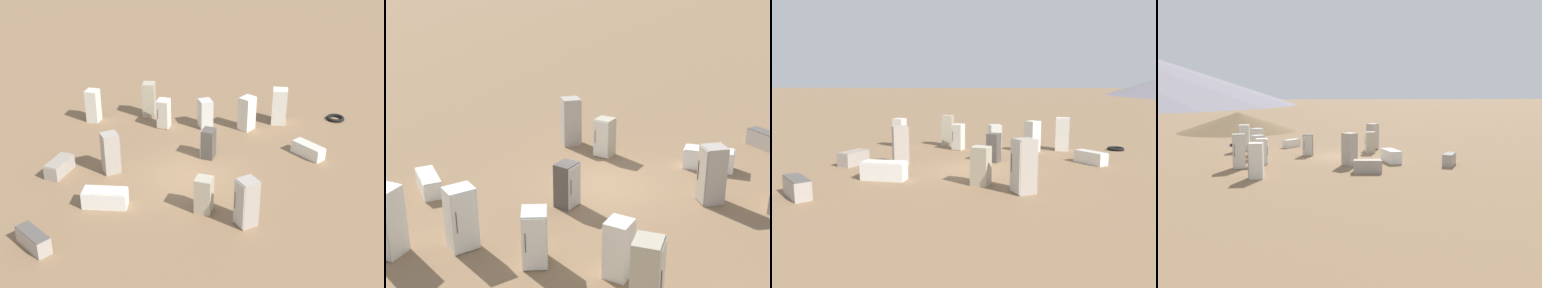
% 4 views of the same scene
% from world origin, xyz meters
% --- Properties ---
extents(ground_plane, '(1000.00, 1000.00, 0.00)m').
position_xyz_m(ground_plane, '(0.00, 0.00, 0.00)').
color(ground_plane, '#846647').
extents(discarded_fridge_0, '(0.79, 0.81, 1.49)m').
position_xyz_m(discarded_fridge_0, '(-0.62, 2.72, 0.74)').
color(discarded_fridge_0, '#B2A88E').
rests_on(discarded_fridge_0, ground_plane).
extents(discarded_fridge_1, '(1.49, 1.45, 0.68)m').
position_xyz_m(discarded_fridge_1, '(5.42, 5.17, 0.34)').
color(discarded_fridge_1, '#A89E93').
rests_on(discarded_fridge_1, ground_plane).
extents(discarded_fridge_2, '(1.82, 0.79, 0.75)m').
position_xyz_m(discarded_fridge_2, '(3.32, 2.47, 0.37)').
color(discarded_fridge_2, white).
rests_on(discarded_fridge_2, ground_plane).
extents(discarded_fridge_3, '(0.69, 0.70, 1.91)m').
position_xyz_m(discarded_fridge_3, '(2.36, -6.34, 0.96)').
color(discarded_fridge_3, '#B2A88E').
rests_on(discarded_fridge_3, ground_plane).
extents(discarded_fridge_4, '(0.96, 0.94, 1.93)m').
position_xyz_m(discarded_fridge_4, '(-2.20, 3.58, 0.96)').
color(discarded_fridge_4, '#A89E93').
rests_on(discarded_fridge_4, ground_plane).
extents(discarded_fridge_5, '(0.83, 0.91, 1.51)m').
position_xyz_m(discarded_fridge_5, '(-0.68, -5.03, 0.75)').
color(discarded_fridge_5, silver).
rests_on(discarded_fridge_5, ground_plane).
extents(discarded_fridge_6, '(0.96, 0.97, 1.77)m').
position_xyz_m(discarded_fridge_6, '(-2.81, -4.82, 0.88)').
color(discarded_fridge_6, silver).
rests_on(discarded_fridge_6, ground_plane).
extents(discarded_fridge_8, '(0.92, 0.88, 1.87)m').
position_xyz_m(discarded_fridge_8, '(3.49, -0.27, 0.94)').
color(discarded_fridge_8, '#A89E93').
rests_on(discarded_fridge_8, ground_plane).
extents(discarded_fridge_10, '(0.73, 0.78, 1.52)m').
position_xyz_m(discarded_fridge_10, '(1.48, -4.99, 0.76)').
color(discarded_fridge_10, silver).
rests_on(discarded_fridge_10, ground_plane).
extents(discarded_fridge_11, '(0.76, 0.80, 1.42)m').
position_xyz_m(discarded_fridge_11, '(-0.81, -1.72, 0.71)').
color(discarded_fridge_11, '#4C4742').
rests_on(discarded_fridge_11, ground_plane).
extents(discarded_fridge_12, '(0.85, 0.86, 1.91)m').
position_xyz_m(discarded_fridge_12, '(-4.57, -5.60, 0.95)').
color(discarded_fridge_12, silver).
rests_on(discarded_fridge_12, ground_plane).
extents(discarded_fridge_13, '(1.49, 1.60, 0.60)m').
position_xyz_m(discarded_fridge_13, '(-5.50, -1.94, 0.30)').
color(discarded_fridge_13, silver).
rests_on(discarded_fridge_13, ground_plane).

